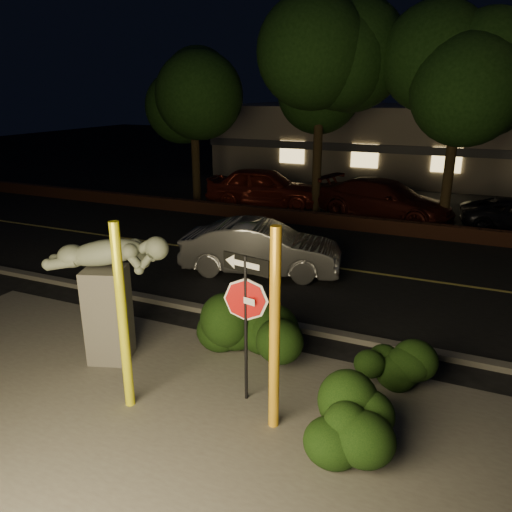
{
  "coord_description": "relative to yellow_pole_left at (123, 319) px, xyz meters",
  "views": [
    {
      "loc": [
        3.39,
        -6.23,
        4.87
      ],
      "look_at": [
        -0.55,
        2.71,
        1.6
      ],
      "focal_mm": 35.0,
      "sensor_mm": 36.0,
      "label": 1
    }
  ],
  "objects": [
    {
      "name": "yellow_pole_right",
      "position": [
        2.32,
        0.45,
        0.04
      ],
      "size": [
        0.16,
        0.16,
        3.15
      ],
      "primitive_type": "cylinder",
      "color": "yellow",
      "rests_on": "ground"
    },
    {
      "name": "tree_far_a",
      "position": [
        -6.73,
        13.72,
        3.8
      ],
      "size": [
        4.6,
        4.6,
        7.43
      ],
      "color": "black",
      "rests_on": "ground"
    },
    {
      "name": "parked_car_red",
      "position": [
        -3.66,
        14.26,
        -0.69
      ],
      "size": [
        5.22,
        2.71,
        1.7
      ],
      "primitive_type": "imported",
      "rotation": [
        0.0,
        0.0,
        1.72
      ],
      "color": "maroon",
      "rests_on": "ground"
    },
    {
      "name": "parking_lot",
      "position": [
        1.27,
        17.72,
        -1.53
      ],
      "size": [
        40.0,
        12.0,
        0.01
      ],
      "primitive_type": "cube",
      "color": "black",
      "rests_on": "ground"
    },
    {
      "name": "sculpture",
      "position": [
        -1.19,
        1.09,
        -0.03
      ],
      "size": [
        2.25,
        1.28,
        2.44
      ],
      "rotation": [
        0.0,
        0.0,
        0.34
      ],
      "color": "#4C4944",
      "rests_on": "ground"
    },
    {
      "name": "patio",
      "position": [
        1.27,
        -0.28,
        -1.53
      ],
      "size": [
        14.0,
        6.0,
        0.02
      ],
      "primitive_type": "cube",
      "color": "#4C4944",
      "rests_on": "ground"
    },
    {
      "name": "parked_car_darkred",
      "position": [
        1.53,
        14.0,
        -0.76
      ],
      "size": [
        5.74,
        3.5,
        1.56
      ],
      "primitive_type": "imported",
      "rotation": [
        0.0,
        0.0,
        1.31
      ],
      "color": "#3F140F",
      "rests_on": "ground"
    },
    {
      "name": "hedge_far_right",
      "position": [
        3.33,
        0.35,
        -1.02
      ],
      "size": [
        1.58,
        1.08,
        1.04
      ],
      "primitive_type": "ellipsoid",
      "rotation": [
        0.0,
        0.0,
        -0.1
      ],
      "color": "black",
      "rests_on": "ground"
    },
    {
      "name": "yellow_pole_left",
      "position": [
        0.0,
        0.0,
        0.0
      ],
      "size": [
        0.15,
        0.15,
        3.08
      ],
      "primitive_type": "cylinder",
      "color": "yellow",
      "rests_on": "ground"
    },
    {
      "name": "hedge_right",
      "position": [
        3.62,
        2.16,
        -1.03
      ],
      "size": [
        1.76,
        1.36,
        1.02
      ],
      "primitive_type": "ellipsoid",
      "rotation": [
        0.0,
        0.0,
        -0.38
      ],
      "color": "black",
      "rests_on": "ground"
    },
    {
      "name": "tree_far_b",
      "position": [
        -1.23,
        13.92,
        4.51
      ],
      "size": [
        5.2,
        5.2,
        8.41
      ],
      "color": "black",
      "rests_on": "ground"
    },
    {
      "name": "tree_far_c",
      "position": [
        3.77,
        13.52,
        4.12
      ],
      "size": [
        4.8,
        4.8,
        7.84
      ],
      "color": "black",
      "rests_on": "ground"
    },
    {
      "name": "building",
      "position": [
        1.27,
        25.71,
        0.46
      ],
      "size": [
        22.0,
        10.2,
        4.0
      ],
      "color": "gray",
      "rests_on": "ground"
    },
    {
      "name": "lane_marking",
      "position": [
        1.27,
        7.72,
        -1.52
      ],
      "size": [
        80.0,
        0.12,
        0.0
      ],
      "primitive_type": "cube",
      "color": "#AFA146",
      "rests_on": "road"
    },
    {
      "name": "brick_wall",
      "position": [
        1.27,
        12.02,
        -1.29
      ],
      "size": [
        40.0,
        0.35,
        0.5
      ],
      "primitive_type": "cube",
      "color": "#462316",
      "rests_on": "ground"
    },
    {
      "name": "ground",
      "position": [
        1.27,
        10.72,
        -1.54
      ],
      "size": [
        90.0,
        90.0,
        0.0
      ],
      "primitive_type": "plane",
      "color": "black",
      "rests_on": "ground"
    },
    {
      "name": "curb",
      "position": [
        1.27,
        3.62,
        -1.48
      ],
      "size": [
        80.0,
        0.25,
        0.12
      ],
      "primitive_type": "cube",
      "color": "#4C4944",
      "rests_on": "ground"
    },
    {
      "name": "road",
      "position": [
        1.27,
        7.72,
        -1.53
      ],
      "size": [
        80.0,
        8.0,
        0.01
      ],
      "primitive_type": "cube",
      "color": "black",
      "rests_on": "ground"
    },
    {
      "name": "hedge_center",
      "position": [
        1.19,
        2.17,
        -0.97
      ],
      "size": [
        2.42,
        1.7,
        1.15
      ],
      "primitive_type": "ellipsoid",
      "rotation": [
        0.0,
        0.0,
        -0.34
      ],
      "color": "black",
      "rests_on": "ground"
    },
    {
      "name": "signpost",
      "position": [
        1.66,
        0.91,
        0.24
      ],
      "size": [
        0.84,
        0.2,
        2.5
      ],
      "rotation": [
        0.0,
        0.0,
        -0.21
      ],
      "color": "black",
      "rests_on": "ground"
    },
    {
      "name": "silver_sedan",
      "position": [
        -0.5,
        6.54,
        -0.82
      ],
      "size": [
        4.58,
        2.42,
        1.44
      ],
      "primitive_type": "imported",
      "rotation": [
        0.0,
        0.0,
        1.79
      ],
      "color": "#9D9EA2",
      "rests_on": "ground"
    }
  ]
}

